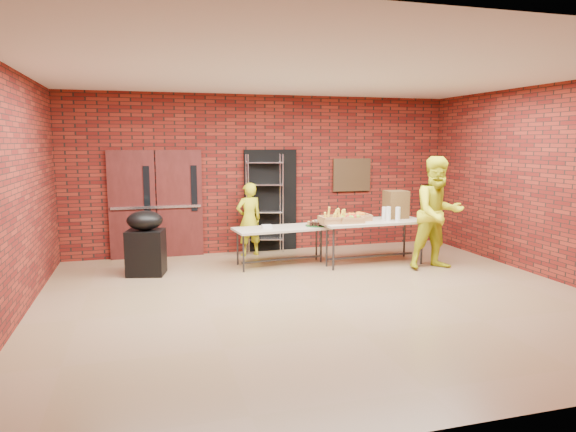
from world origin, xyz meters
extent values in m
cube|color=olive|center=(0.00, 0.00, -0.02)|extent=(8.00, 7.00, 0.04)
cube|color=silver|center=(0.00, 0.00, 3.22)|extent=(8.00, 7.00, 0.04)
cube|color=maroon|center=(0.00, 3.52, 1.60)|extent=(8.00, 0.04, 3.20)
cube|color=maroon|center=(0.00, -3.52, 1.60)|extent=(8.00, 0.04, 3.20)
cube|color=maroon|center=(-4.02, 0.00, 1.60)|extent=(0.04, 7.00, 3.20)
cube|color=maroon|center=(4.02, 0.00, 1.60)|extent=(0.04, 7.00, 3.20)
cube|color=#4E1816|center=(-2.65, 3.44, 1.05)|extent=(0.88, 0.08, 2.10)
cube|color=#4E1816|center=(-1.75, 3.44, 1.05)|extent=(0.88, 0.08, 2.10)
cube|color=black|center=(-2.37, 3.39, 1.35)|extent=(0.12, 0.02, 0.90)
cube|color=black|center=(-1.47, 3.39, 1.35)|extent=(0.12, 0.02, 0.90)
cube|color=silver|center=(-2.20, 3.38, 1.00)|extent=(1.70, 0.04, 0.05)
cube|color=black|center=(0.10, 3.46, 1.05)|extent=(1.10, 0.06, 2.10)
cube|color=#42311A|center=(1.90, 3.45, 1.55)|extent=(0.85, 0.04, 0.70)
cube|color=#C2AE94|center=(-0.03, 2.09, 0.69)|extent=(1.79, 0.89, 0.04)
cube|color=#2F3035|center=(-0.03, 2.09, 0.12)|extent=(1.53, 0.19, 0.03)
cylinder|color=#2F3035|center=(-0.80, 2.38, 0.34)|extent=(0.03, 0.03, 0.67)
cylinder|color=#2F3035|center=(0.74, 2.38, 0.34)|extent=(0.03, 0.03, 0.67)
cylinder|color=#2F3035|center=(-0.80, 1.80, 0.34)|extent=(0.03, 0.03, 0.67)
cylinder|color=#2F3035|center=(0.74, 1.80, 0.34)|extent=(0.03, 0.03, 0.67)
cube|color=#C2AE94|center=(1.63, 1.83, 0.79)|extent=(2.00, 0.89, 0.04)
cube|color=#2F3035|center=(1.63, 1.83, 0.13)|extent=(1.75, 0.11, 0.03)
cylinder|color=#2F3035|center=(0.75, 2.16, 0.38)|extent=(0.04, 0.04, 0.76)
cylinder|color=#2F3035|center=(2.50, 2.16, 0.38)|extent=(0.04, 0.04, 0.76)
cylinder|color=#2F3035|center=(0.75, 1.50, 0.38)|extent=(0.04, 0.04, 0.76)
cylinder|color=#2F3035|center=(2.50, 1.50, 0.38)|extent=(0.04, 0.04, 0.76)
cube|color=#AB7445|center=(0.85, 1.77, 0.85)|extent=(0.50, 0.39, 0.08)
cube|color=#AB7445|center=(1.38, 1.93, 0.84)|extent=(0.47, 0.36, 0.07)
cube|color=#AB7445|center=(1.15, 1.71, 0.84)|extent=(0.44, 0.35, 0.07)
cylinder|color=#13471B|center=(0.62, 2.09, 0.72)|extent=(0.38, 0.38, 0.01)
cube|color=silver|center=(-0.31, 2.09, 0.74)|extent=(0.18, 0.12, 0.06)
cube|color=brown|center=(2.20, 2.00, 1.07)|extent=(0.40, 0.36, 0.53)
cylinder|color=silver|center=(1.91, 1.71, 0.94)|extent=(0.09, 0.09, 0.26)
cylinder|color=silver|center=(2.04, 1.59, 0.94)|extent=(0.09, 0.09, 0.27)
cylinder|color=silver|center=(1.90, 1.88, 0.93)|extent=(0.08, 0.08, 0.24)
cube|color=black|center=(-2.43, 2.11, 0.39)|extent=(0.71, 0.62, 0.77)
ellipsoid|color=black|center=(-2.43, 2.11, 0.94)|extent=(0.70, 0.63, 0.33)
imported|color=#CBCE16|center=(-0.43, 3.10, 0.73)|extent=(0.59, 0.45, 1.46)
imported|color=#CBCE16|center=(2.58, 1.13, 1.00)|extent=(0.98, 0.77, 2.01)
camera|label=1|loc=(-2.44, -6.80, 2.26)|focal=32.00mm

